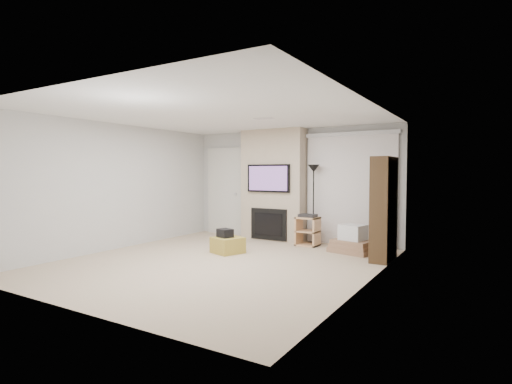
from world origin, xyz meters
The scene contains 16 objects.
floor centered at (0.00, 0.00, 0.00)m, with size 5.00×5.50×0.00m, color #C6AD8F.
ceiling centered at (0.00, 0.00, 2.50)m, with size 5.00×5.50×0.00m, color white.
wall_back centered at (0.00, 2.75, 1.25)m, with size 5.00×2.50×0.00m, color silver.
wall_front centered at (0.00, -2.75, 1.25)m, with size 5.00×2.50×0.00m, color silver.
wall_left centered at (-2.50, 0.00, 1.25)m, with size 5.50×2.50×0.00m, color silver.
wall_right centered at (2.50, 0.00, 1.25)m, with size 5.50×2.50×0.00m, color silver.
hvac_vent centered at (0.40, 0.80, 2.50)m, with size 0.35×0.18×0.01m, color silver.
ottoman centered at (-0.35, 0.73, 0.15)m, with size 0.50×0.50×0.30m, color #B19839.
black_bag centered at (-0.39, 0.70, 0.38)m, with size 0.28×0.22×0.16m, color black.
fireplace_wall centered at (-0.35, 2.54, 1.24)m, with size 1.50×0.47×2.50m.
entry_door centered at (-1.80, 2.71, 1.05)m, with size 1.02×0.11×2.14m.
vertical_blinds centered at (1.40, 2.70, 1.27)m, with size 1.98×0.10×2.37m.
floor_lamp centered at (0.66, 2.48, 1.34)m, with size 0.25×0.25×1.70m.
av_stand centered at (0.65, 2.23, 0.35)m, with size 0.45×0.38×0.66m.
box_stack centered at (1.68, 1.99, 0.20)m, with size 0.91×0.77×0.53m.
bookshelf centered at (2.34, 1.62, 0.90)m, with size 0.30×0.80×1.80m.
Camera 1 is at (3.98, -5.44, 1.53)m, focal length 28.00 mm.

